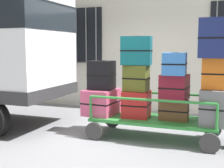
{
  "coord_description": "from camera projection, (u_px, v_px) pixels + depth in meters",
  "views": [
    {
      "loc": [
        1.99,
        -5.37,
        1.66
      ],
      "look_at": [
        -0.02,
        -0.01,
        0.98
      ],
      "focal_mm": 48.72,
      "sensor_mm": 36.0,
      "label": 1
    }
  ],
  "objects": [
    {
      "name": "suitcase_midleft_middle",
      "position": [
        136.0,
        78.0,
        5.56
      ],
      "size": [
        0.47,
        0.31,
        0.48
      ],
      "color": "#4C5119",
      "rests_on": "suitcase_midleft_bottom"
    },
    {
      "name": "suitcase_midright_bottom",
      "position": [
        216.0,
        106.0,
        5.17
      ],
      "size": [
        0.51,
        0.81,
        0.61
      ],
      "color": "slate",
      "rests_on": "luggage_cart"
    },
    {
      "name": "suitcase_center_top",
      "position": [
        175.0,
        64.0,
        5.29
      ],
      "size": [
        0.44,
        0.68,
        0.38
      ],
      "color": "#3372C6",
      "rests_on": "suitcase_center_middle"
    },
    {
      "name": "suitcase_midleft_top",
      "position": [
        137.0,
        51.0,
        5.51
      ],
      "size": [
        0.58,
        0.38,
        0.52
      ],
      "color": "#0F5960",
      "rests_on": "suitcase_midleft_middle"
    },
    {
      "name": "building_wall",
      "position": [
        147.0,
        15.0,
        7.92
      ],
      "size": [
        12.0,
        0.38,
        5.0
      ],
      "color": "silver",
      "rests_on": "ground"
    },
    {
      "name": "suitcase_left_middle",
      "position": [
        102.0,
        75.0,
        5.84
      ],
      "size": [
        0.48,
        0.38,
        0.55
      ],
      "color": "black",
      "rests_on": "suitcase_left_bottom"
    },
    {
      "name": "suitcase_left_bottom",
      "position": [
        102.0,
        102.0,
        5.89
      ],
      "size": [
        0.61,
        0.75,
        0.49
      ],
      "color": "#CC4C72",
      "rests_on": "luggage_cart"
    },
    {
      "name": "suitcase_midleft_bottom",
      "position": [
        137.0,
        104.0,
        5.67
      ],
      "size": [
        0.51,
        0.53,
        0.49
      ],
      "color": "#B21E1E",
      "rests_on": "luggage_cart"
    },
    {
      "name": "suitcase_midright_top",
      "position": [
        218.0,
        38.0,
        4.98
      ],
      "size": [
        0.6,
        0.73,
        0.64
      ],
      "color": "navy",
      "rests_on": "suitcase_midright_middle"
    },
    {
      "name": "suitcase_center_bottom",
      "position": [
        174.0,
        110.0,
        5.38
      ],
      "size": [
        0.52,
        0.26,
        0.37
      ],
      "color": "brown",
      "rests_on": "luggage_cart"
    },
    {
      "name": "ground_plane",
      "position": [
        113.0,
        134.0,
        5.88
      ],
      "size": [
        40.0,
        40.0,
        0.0
      ],
      "primitive_type": "plane",
      "color": "gray"
    },
    {
      "name": "suitcase_midright_middle",
      "position": [
        217.0,
        73.0,
        5.08
      ],
      "size": [
        0.49,
        0.45,
        0.52
      ],
      "color": "orange",
      "rests_on": "suitcase_midright_bottom"
    },
    {
      "name": "cart_railing",
      "position": [
        155.0,
        99.0,
        5.51
      ],
      "size": [
        2.22,
        0.87,
        0.43
      ],
      "color": "#2D8438",
      "rests_on": "luggage_cart"
    },
    {
      "name": "luggage_cart",
      "position": [
        154.0,
        122.0,
        5.56
      ],
      "size": [
        2.32,
        1.0,
        0.38
      ],
      "color": "#2D8438",
      "rests_on": "ground"
    },
    {
      "name": "suitcase_center_middle",
      "position": [
        175.0,
        87.0,
        5.36
      ],
      "size": [
        0.5,
        0.53,
        0.45
      ],
      "color": "maroon",
      "rests_on": "suitcase_center_bottom"
    }
  ]
}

